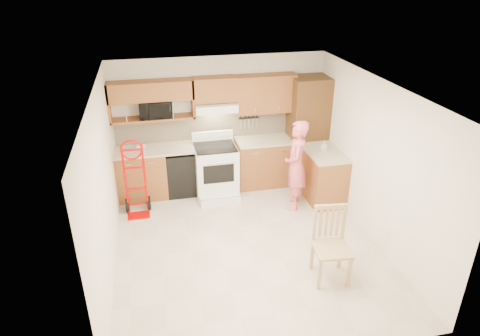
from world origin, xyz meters
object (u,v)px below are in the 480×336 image
object	(u,v)px
microwave	(155,109)
dining_chair	(332,246)
range	(216,167)
person	(296,165)
hand_truck	(135,182)

from	to	relation	value
microwave	dining_chair	size ratio (longest dim) A/B	0.54
dining_chair	range	bearing A→B (deg)	119.58
range	person	distance (m)	1.50
hand_truck	dining_chair	xyz separation A→B (m)	(2.60, -2.31, -0.10)
range	hand_truck	bearing A→B (deg)	-165.22
microwave	range	size ratio (longest dim) A/B	0.50
person	hand_truck	world-z (taller)	person
person	dining_chair	size ratio (longest dim) A/B	1.54
microwave	person	distance (m)	2.69
hand_truck	microwave	bearing A→B (deg)	59.68
microwave	dining_chair	distance (m)	3.92
range	person	bearing A→B (deg)	-29.47
range	dining_chair	size ratio (longest dim) A/B	1.08
microwave	hand_truck	bearing A→B (deg)	-122.49
dining_chair	hand_truck	bearing A→B (deg)	145.07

